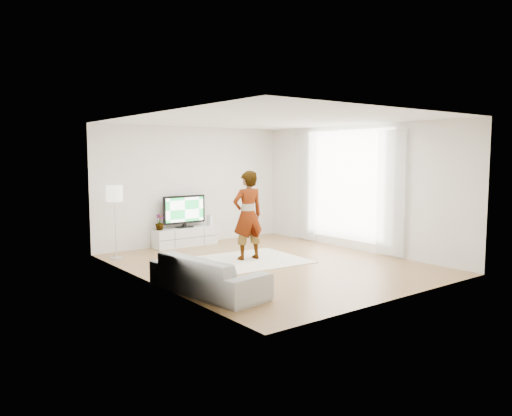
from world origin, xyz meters
TOP-DOWN VIEW (x-y plane):
  - floor at (0.00, 0.00)m, footprint 6.00×6.00m
  - ceiling at (0.00, 0.00)m, footprint 6.00×6.00m
  - wall_left at (-2.50, 0.00)m, footprint 0.02×6.00m
  - wall_right at (2.50, 0.00)m, footprint 0.02×6.00m
  - wall_back at (0.00, 3.00)m, footprint 5.00×0.02m
  - wall_front at (0.00, -3.00)m, footprint 5.00×0.02m
  - window at (2.48, 0.30)m, footprint 0.01×2.60m
  - curtain_near at (2.40, -1.00)m, footprint 0.04×0.70m
  - curtain_far at (2.40, 1.60)m, footprint 0.04×0.70m
  - media_console at (-0.34, 2.76)m, footprint 1.55×0.44m
  - television at (-0.34, 2.79)m, footprint 1.08×0.21m
  - game_console at (0.33, 2.76)m, footprint 0.06×0.18m
  - potted_plant at (-1.00, 2.77)m, footprint 0.23×0.23m
  - rug at (-0.36, 0.53)m, footprint 2.70×2.04m
  - player at (-0.10, 0.60)m, footprint 0.71×0.51m
  - sofa at (-2.06, -1.03)m, footprint 1.09×2.12m
  - floor_lamp at (-2.20, 2.35)m, footprint 0.34×0.34m

SIDE VIEW (x-z plane):
  - floor at x=0.00m, z-range 0.00..0.00m
  - rug at x=-0.36m, z-range 0.00..0.01m
  - media_console at x=-0.34m, z-range 0.00..0.44m
  - sofa at x=-2.06m, z-range 0.00..0.59m
  - game_console at x=0.33m, z-range 0.44..0.68m
  - potted_plant at x=-1.00m, z-range 0.44..0.80m
  - television at x=-0.34m, z-range 0.47..1.22m
  - player at x=-0.10m, z-range 0.01..1.82m
  - floor_lamp at x=-2.20m, z-range 0.53..2.04m
  - curtain_near at x=2.40m, z-range 0.05..2.65m
  - curtain_far at x=2.40m, z-range 0.05..2.65m
  - wall_left at x=-2.50m, z-range 0.00..2.80m
  - wall_right at x=2.50m, z-range 0.00..2.80m
  - wall_back at x=0.00m, z-range 0.00..2.80m
  - wall_front at x=0.00m, z-range 0.00..2.80m
  - window at x=2.48m, z-range 0.20..2.70m
  - ceiling at x=0.00m, z-range 2.80..2.80m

